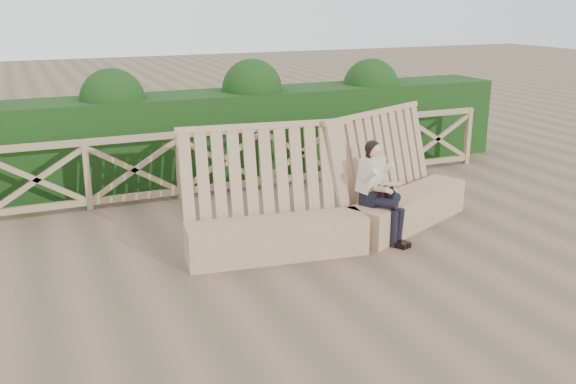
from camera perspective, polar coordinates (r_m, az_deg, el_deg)
name	(u,v)px	position (r m, az deg, el deg)	size (l,w,h in m)	color
ground	(314,272)	(7.70, 2.28, -7.08)	(60.00, 60.00, 0.00)	brown
bench	(344,209)	(8.62, 4.98, -1.56)	(4.45, 1.63, 1.62)	#937754
woman	(378,186)	(8.52, 7.98, 0.50)	(0.56, 0.80, 1.35)	black
guardrail	(222,161)	(10.61, -5.92, 2.78)	(10.10, 0.09, 1.10)	#977B58
hedge	(201,135)	(11.69, -7.76, 5.02)	(12.00, 1.20, 1.50)	black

